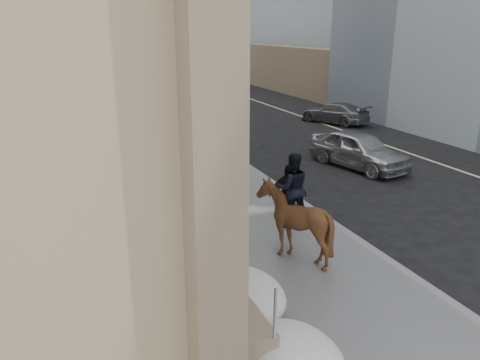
% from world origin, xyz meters
% --- Properties ---
extents(ground, '(140.00, 140.00, 0.00)m').
position_xyz_m(ground, '(0.00, 0.00, 0.00)').
color(ground, black).
rests_on(ground, ground).
extents(sidewalk, '(5.00, 80.00, 0.12)m').
position_xyz_m(sidewalk, '(0.00, 10.00, 0.06)').
color(sidewalk, '#555558').
rests_on(sidewalk, ground).
extents(curb, '(0.24, 80.00, 0.12)m').
position_xyz_m(curb, '(2.62, 10.00, 0.06)').
color(curb, slate).
rests_on(curb, ground).
extents(lane_line, '(0.15, 70.00, 0.01)m').
position_xyz_m(lane_line, '(10.50, 10.00, 0.01)').
color(lane_line, '#BFB78C').
rests_on(lane_line, ground).
extents(far_podium, '(2.00, 80.00, 4.00)m').
position_xyz_m(far_podium, '(15.50, 10.00, 2.00)').
color(far_podium, '#7D6650').
rests_on(far_podium, ground).
extents(streetlight_mid, '(1.71, 0.24, 8.00)m').
position_xyz_m(streetlight_mid, '(2.74, 14.00, 4.58)').
color(streetlight_mid, '#2D2D30').
rests_on(streetlight_mid, ground).
extents(streetlight_far, '(1.71, 0.24, 8.00)m').
position_xyz_m(streetlight_far, '(2.74, 34.00, 4.58)').
color(streetlight_far, '#2D2D30').
rests_on(streetlight_far, ground).
extents(traffic_signal, '(4.10, 0.22, 6.00)m').
position_xyz_m(traffic_signal, '(2.07, 22.00, 4.00)').
color(traffic_signal, '#2D2D30').
rests_on(traffic_signal, ground).
extents(snow_bank, '(1.70, 18.10, 0.76)m').
position_xyz_m(snow_bank, '(-1.42, 8.11, 0.47)').
color(snow_bank, silver).
rests_on(snow_bank, sidewalk).
extents(mounted_horse_left, '(2.05, 2.72, 2.70)m').
position_xyz_m(mounted_horse_left, '(-0.39, 4.94, 1.22)').
color(mounted_horse_left, '#4C2716').
rests_on(mounted_horse_left, sidewalk).
extents(mounted_horse_right, '(1.91, 2.06, 2.63)m').
position_xyz_m(mounted_horse_right, '(0.48, 1.67, 1.20)').
color(mounted_horse_right, '#3F2412').
rests_on(mounted_horse_right, sidewalk).
extents(pedestrian, '(1.16, 0.74, 1.85)m').
position_xyz_m(pedestrian, '(1.26, 3.46, 1.04)').
color(pedestrian, black).
rests_on(pedestrian, sidewalk).
extents(car_silver, '(2.74, 4.76, 1.52)m').
position_xyz_m(car_silver, '(6.91, 8.00, 0.76)').
color(car_silver, '#A8AAAF').
rests_on(car_silver, ground).
extents(car_grey, '(3.32, 4.63, 1.24)m').
position_xyz_m(car_grey, '(11.27, 16.56, 0.62)').
color(car_grey, slate).
rests_on(car_grey, ground).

